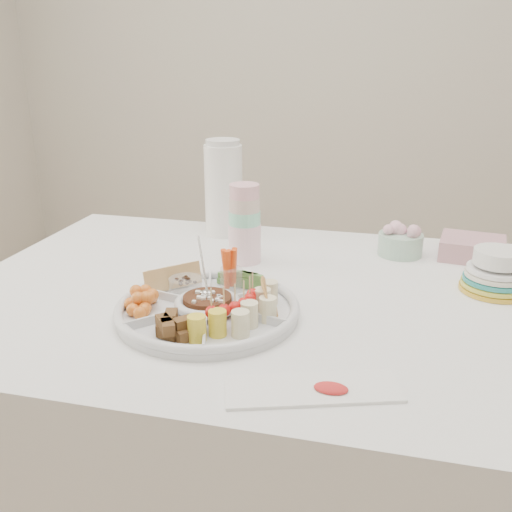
% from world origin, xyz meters
% --- Properties ---
extents(wall_back, '(4.00, 0.02, 2.70)m').
position_xyz_m(wall_back, '(0.00, 2.00, 1.35)').
color(wall_back, beige).
rests_on(wall_back, ground).
extents(dining_table, '(1.52, 1.02, 0.76)m').
position_xyz_m(dining_table, '(0.00, 0.00, 0.38)').
color(dining_table, white).
rests_on(dining_table, floor).
extents(party_tray, '(0.46, 0.46, 0.04)m').
position_xyz_m(party_tray, '(-0.12, -0.16, 0.78)').
color(party_tray, silver).
rests_on(party_tray, dining_table).
extents(bean_dip, '(0.12, 0.12, 0.04)m').
position_xyz_m(bean_dip, '(-0.12, -0.16, 0.79)').
color(bean_dip, '#562B16').
rests_on(bean_dip, party_tray).
extents(tortillas, '(0.11, 0.11, 0.06)m').
position_xyz_m(tortillas, '(0.00, -0.12, 0.80)').
color(tortillas, brown).
rests_on(tortillas, party_tray).
extents(carrot_cucumber, '(0.12, 0.12, 0.09)m').
position_xyz_m(carrot_cucumber, '(-0.09, -0.03, 0.82)').
color(carrot_cucumber, '#FF5417').
rests_on(carrot_cucumber, party_tray).
extents(pita_raisins, '(0.12, 0.12, 0.06)m').
position_xyz_m(pita_raisins, '(-0.21, -0.07, 0.80)').
color(pita_raisins, '#DBC27B').
rests_on(pita_raisins, party_tray).
extents(cherries, '(0.15, 0.15, 0.05)m').
position_xyz_m(cherries, '(-0.25, -0.19, 0.79)').
color(cherries, orange).
rests_on(cherries, party_tray).
extents(granola_chunks, '(0.13, 0.13, 0.05)m').
position_xyz_m(granola_chunks, '(-0.15, -0.28, 0.79)').
color(granola_chunks, '#4C2F20').
rests_on(granola_chunks, party_tray).
extents(banana_tomato, '(0.14, 0.14, 0.09)m').
position_xyz_m(banana_tomato, '(-0.03, -0.25, 0.82)').
color(banana_tomato, '#D0CA60').
rests_on(banana_tomato, party_tray).
extents(cup_stack, '(0.10, 0.10, 0.24)m').
position_xyz_m(cup_stack, '(-0.13, 0.18, 0.88)').
color(cup_stack, beige).
rests_on(cup_stack, dining_table).
extents(thermos, '(0.15, 0.15, 0.29)m').
position_xyz_m(thermos, '(-0.25, 0.40, 0.90)').
color(thermos, white).
rests_on(thermos, dining_table).
extents(flower_bowl, '(0.15, 0.15, 0.09)m').
position_xyz_m(flower_bowl, '(0.27, 0.34, 0.80)').
color(flower_bowl, silver).
rests_on(flower_bowl, dining_table).
extents(napkin_stack, '(0.18, 0.16, 0.05)m').
position_xyz_m(napkin_stack, '(0.46, 0.36, 0.79)').
color(napkin_stack, '#C28B95').
rests_on(napkin_stack, dining_table).
extents(plate_stack, '(0.16, 0.16, 0.10)m').
position_xyz_m(plate_stack, '(0.48, 0.13, 0.81)').
color(plate_stack, '#D8B955').
rests_on(plate_stack, dining_table).
extents(placemat, '(0.30, 0.18, 0.01)m').
position_xyz_m(placemat, '(0.14, -0.38, 0.76)').
color(placemat, white).
rests_on(placemat, dining_table).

